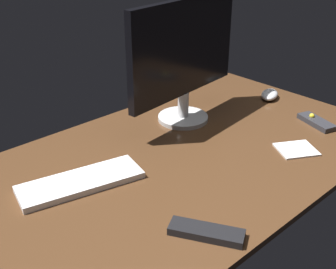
{
  "coord_description": "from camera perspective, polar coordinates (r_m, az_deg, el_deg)",
  "views": [
    {
      "loc": [
        -89.41,
        -85.3,
        71.69
      ],
      "look_at": [
        -4.46,
        5.54,
        8.0
      ],
      "focal_mm": 46.58,
      "sensor_mm": 36.0,
      "label": 1
    }
  ],
  "objects": [
    {
      "name": "tv_remote",
      "position": [
        1.08,
        5.04,
        -12.61
      ],
      "size": [
        13.81,
        18.55,
        2.01
      ],
      "primitive_type": "cube",
      "rotation": [
        0.0,
        0.0,
        -1.05
      ],
      "color": "black",
      "rests_on": "desk"
    },
    {
      "name": "keyboard",
      "position": [
        1.28,
        -11.35,
        -6.11
      ],
      "size": [
        37.08,
        19.75,
        1.92
      ],
      "primitive_type": "cube",
      "rotation": [
        0.0,
        0.0,
        -0.23
      ],
      "color": "white",
      "rests_on": "desk"
    },
    {
      "name": "notepad",
      "position": [
        1.49,
        16.45,
        -1.9
      ],
      "size": [
        15.82,
        15.26,
        0.63
      ],
      "primitive_type": "cube",
      "rotation": [
        0.0,
        0.0,
        -0.54
      ],
      "color": "silver",
      "rests_on": "desk"
    },
    {
      "name": "media_remote",
      "position": [
        1.69,
        18.84,
        1.6
      ],
      "size": [
        9.98,
        16.05,
        3.19
      ],
      "rotation": [
        0.0,
        0.0,
        1.26
      ],
      "color": "#2D2D33",
      "rests_on": "desk"
    },
    {
      "name": "desk",
      "position": [
        1.42,
        2.84,
        -2.69
      ],
      "size": [
        140.0,
        84.0,
        2.0
      ],
      "primitive_type": "cube",
      "color": "#4C301C",
      "rests_on": "ground"
    },
    {
      "name": "computer_mouse",
      "position": [
        1.87,
        13.15,
        5.11
      ],
      "size": [
        13.05,
        10.83,
        3.51
      ],
      "primitive_type": "ellipsoid",
      "rotation": [
        0.0,
        0.0,
        0.44
      ],
      "color": "silver",
      "rests_on": "desk"
    },
    {
      "name": "monitor",
      "position": [
        1.55,
        2.11,
        10.16
      ],
      "size": [
        53.72,
        18.72,
        44.36
      ],
      "rotation": [
        0.0,
        0.0,
        0.11
      ],
      "color": "silver",
      "rests_on": "desk"
    }
  ]
}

